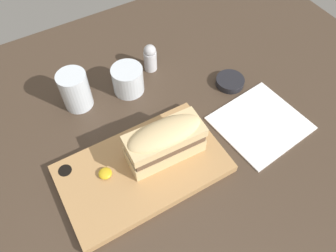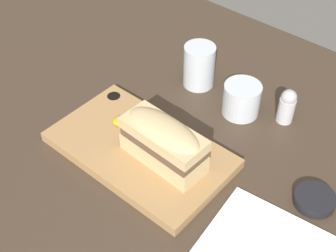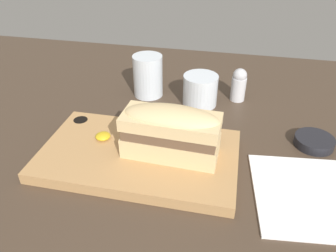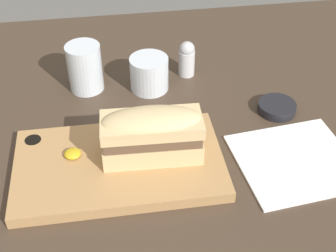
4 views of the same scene
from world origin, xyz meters
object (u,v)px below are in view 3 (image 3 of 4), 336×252
object	(u,v)px
water_glass	(148,78)
salt_shaker	(239,84)
wine_glass	(200,91)
napkin	(317,195)
sandwich	(171,130)
condiment_dish	(314,141)
serving_board	(139,155)

from	to	relation	value
water_glass	salt_shaker	world-z (taller)	water_glass
water_glass	wine_glass	size ratio (longest dim) A/B	1.26
wine_glass	napkin	xyz separation A→B (cm)	(21.84, -25.29, -2.91)
water_glass	wine_glass	bearing A→B (deg)	-8.59
sandwich	water_glass	bearing A→B (deg)	113.63
water_glass	sandwich	bearing A→B (deg)	-66.37
condiment_dish	sandwich	bearing A→B (deg)	-157.14
wine_glass	salt_shaker	size ratio (longest dim) A/B	1.00
napkin	salt_shaker	world-z (taller)	salt_shaker
serving_board	condiment_dish	bearing A→B (deg)	19.67
serving_board	sandwich	distance (cm)	8.18
water_glass	condiment_dish	distance (cm)	38.37
condiment_dish	wine_glass	bearing A→B (deg)	153.90
water_glass	condiment_dish	size ratio (longest dim) A/B	1.34
sandwich	condiment_dish	size ratio (longest dim) A/B	2.26
sandwich	condiment_dish	bearing A→B (deg)	22.86
water_glass	napkin	size ratio (longest dim) A/B	0.46
serving_board	wine_glass	size ratio (longest dim) A/B	4.42
serving_board	sandwich	size ratio (longest dim) A/B	2.09
sandwich	wine_glass	xyz separation A→B (cm)	(2.15, 22.06, -3.76)
napkin	condiment_dish	world-z (taller)	condiment_dish
serving_board	napkin	xyz separation A→B (cm)	(29.68, -2.82, -0.82)
serving_board	condiment_dish	size ratio (longest dim) A/B	4.73
sandwich	wine_glass	size ratio (longest dim) A/B	2.11
wine_glass	serving_board	bearing A→B (deg)	-109.24
wine_glass	condiment_dish	xyz separation A→B (cm)	(23.21, -11.37, -2.24)
serving_board	wine_glass	distance (cm)	23.89
napkin	salt_shaker	distance (cm)	32.32
sandwich	water_glass	distance (cm)	26.29
wine_glass	salt_shaker	distance (cm)	9.23
napkin	salt_shaker	size ratio (longest dim) A/B	2.74
serving_board	napkin	world-z (taller)	serving_board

